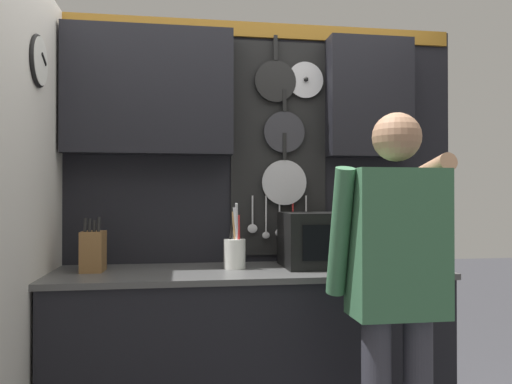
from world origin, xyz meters
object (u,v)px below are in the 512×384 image
at_px(microwave, 331,239).
at_px(utensil_crock, 235,251).
at_px(knife_block, 93,251).
at_px(person, 396,274).

height_order(microwave, utensil_crock, utensil_crock).
xyz_separation_m(microwave, knife_block, (-1.26, 0.00, -0.04)).
bearing_deg(knife_block, microwave, -0.04).
distance_m(knife_block, utensil_crock, 0.73).
bearing_deg(utensil_crock, person, -49.90).
distance_m(knife_block, person, 1.50).
bearing_deg(person, microwave, 95.08).
relative_size(microwave, knife_block, 1.87).
bearing_deg(person, knife_block, 151.96).
relative_size(knife_block, person, 0.17).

